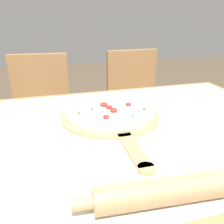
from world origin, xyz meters
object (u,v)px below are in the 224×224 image
object	(u,v)px
rolling_pin	(164,192)
chair_right	(135,103)
pizza	(110,110)
chair_left	(42,112)
pizza_peel	(111,117)

from	to	relation	value
rolling_pin	chair_right	bearing A→B (deg)	71.62
pizza	chair_left	world-z (taller)	chair_left
pizza	chair_right	world-z (taller)	chair_right
chair_right	pizza_peel	bearing A→B (deg)	-119.07
rolling_pin	pizza_peel	bearing A→B (deg)	88.73
rolling_pin	chair_left	xyz separation A→B (m)	(-0.27, 1.20, -0.27)
pizza_peel	chair_left	world-z (taller)	chair_left
chair_right	chair_left	bearing A→B (deg)	178.66
rolling_pin	chair_right	world-z (taller)	chair_right
pizza_peel	chair_left	size ratio (longest dim) A/B	0.66
rolling_pin	chair_left	bearing A→B (deg)	102.86
pizza	chair_right	distance (m)	0.86
pizza_peel	rolling_pin	world-z (taller)	rolling_pin
pizza	rolling_pin	distance (m)	0.48
chair_left	rolling_pin	bearing A→B (deg)	-72.48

